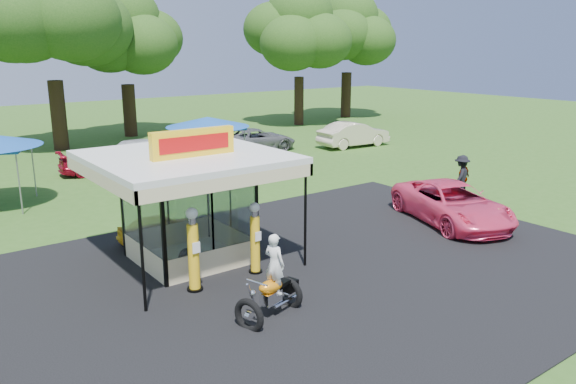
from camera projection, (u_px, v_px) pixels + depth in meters
The scene contains 21 objects.
ground at pixel (346, 299), 14.83m from camera, with size 120.00×120.00×0.00m, color #315A1C.
asphalt_apron at pixel (300, 275), 16.38m from camera, with size 20.00×14.00×0.04m, color black.
gas_station_kiosk at pixel (188, 205), 17.10m from camera, with size 5.40×5.40×4.18m.
gas_pump_left at pixel (193, 252), 15.03m from camera, with size 0.44×0.44×2.38m.
gas_pump_right at pixel (255, 240), 16.27m from camera, with size 0.40×0.40×2.17m.
motorcycle at pixel (273, 283), 13.74m from camera, with size 1.94×1.31×2.19m.
spare_tires at pixel (190, 262), 16.37m from camera, with size 1.00×0.89×0.81m.
a_frame_sign at pixel (498, 219), 20.02m from camera, with size 0.59×0.61×0.97m.
kiosk_car at pixel (160, 228), 19.14m from camera, with size 1.13×2.82×0.96m, color yellow.
pink_sedan at pixel (452, 203), 21.07m from camera, with size 2.53×5.48×1.52m, color #FD4474.
spectator_east_a at pixel (461, 176), 24.85m from camera, with size 1.20×0.69×1.85m, color black.
spectator_east_b at pixel (463, 178), 24.91m from camera, with size 0.97×0.40×1.65m, color gray.
bg_car_b at pixel (103, 161), 29.54m from camera, with size 1.80×4.43×1.29m, color #A40C22.
bg_car_c at pixel (144, 151), 31.82m from camera, with size 1.78×4.43×1.51m, color silver.
bg_car_d at pixel (256, 140), 35.87m from camera, with size 2.37×5.14×1.43m, color slate.
bg_car_e at pixel (354, 134), 37.30m from camera, with size 1.74×5.00×1.65m, color beige.
tent_east at pixel (208, 122), 28.78m from camera, with size 4.28×4.28×2.99m.
oak_far_c at pixel (49, 22), 34.48m from camera, with size 10.60×10.60×12.49m.
oak_far_d at pixel (125, 43), 40.25m from camera, with size 8.86×8.86×10.55m.
oak_far_e at pixel (299, 38), 46.25m from camera, with size 9.39×9.39×11.18m.
oak_far_f at pixel (347, 38), 51.40m from camera, with size 9.37×9.37×11.29m.
Camera 1 is at (-9.38, -10.02, 6.47)m, focal length 35.00 mm.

